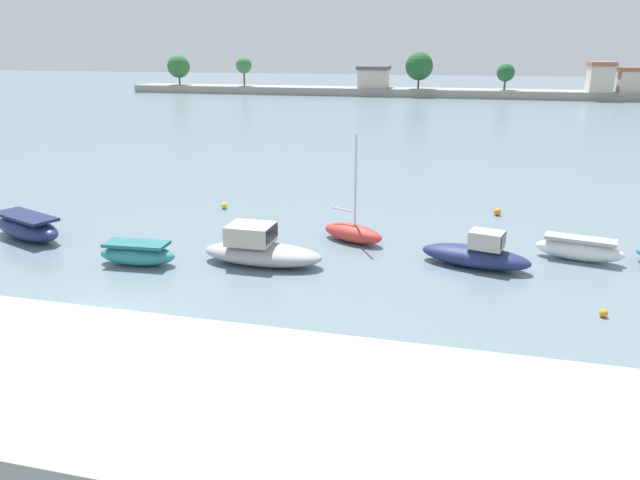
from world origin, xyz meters
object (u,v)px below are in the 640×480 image
object	(u,v)px
moored_boat_1	(27,227)
mooring_buoy_1	(497,212)
moored_boat_4	(353,232)
mooring_buoy_0	(604,313)
moored_boat_2	(137,254)
moored_boat_3	(260,250)
moored_boat_5	(477,254)
mooring_buoy_2	(224,206)
moored_boat_6	(579,249)

from	to	relation	value
moored_boat_1	mooring_buoy_1	xyz separation A→B (m)	(22.76, 10.30, -0.39)
moored_boat_4	mooring_buoy_1	bearing A→B (deg)	69.19
mooring_buoy_0	mooring_buoy_1	xyz separation A→B (m)	(-3.29, 13.12, 0.06)
moored_boat_2	moored_boat_3	world-z (taller)	moored_boat_3
moored_boat_5	mooring_buoy_0	size ratio (longest dim) A/B	16.74
moored_boat_1	moored_boat_4	distance (m)	16.14
mooring_buoy_1	moored_boat_2	bearing A→B (deg)	-141.65
mooring_buoy_2	moored_boat_5	bearing A→B (deg)	-24.13
mooring_buoy_2	moored_boat_6	bearing A→B (deg)	-13.41
moored_boat_2	mooring_buoy_2	world-z (taller)	moored_boat_2
moored_boat_2	mooring_buoy_0	world-z (taller)	moored_boat_2
moored_boat_2	moored_boat_3	distance (m)	5.38
moored_boat_2	mooring_buoy_1	world-z (taller)	moored_boat_2
moored_boat_2	mooring_buoy_2	bearing A→B (deg)	86.87
moored_boat_3	mooring_buoy_0	size ratio (longest dim) A/B	18.21
moored_boat_4	moored_boat_5	world-z (taller)	moored_boat_4
moored_boat_1	moored_boat_6	bearing A→B (deg)	29.07
mooring_buoy_2	mooring_buoy_1	bearing A→B (deg)	8.82
mooring_buoy_0	mooring_buoy_1	world-z (taller)	mooring_buoy_1
mooring_buoy_2	moored_boat_1	bearing A→B (deg)	-132.21
moored_boat_1	moored_boat_2	bearing A→B (deg)	6.39
moored_boat_1	mooring_buoy_2	world-z (taller)	moored_boat_1
moored_boat_3	moored_boat_4	world-z (taller)	moored_boat_4
moored_boat_5	moored_boat_6	size ratio (longest dim) A/B	1.29
moored_boat_6	moored_boat_3	bearing A→B (deg)	-151.87
moored_boat_5	mooring_buoy_1	xyz separation A→B (m)	(1.12, 8.91, -0.35)
moored_boat_2	moored_boat_5	bearing A→B (deg)	9.48
moored_boat_1	moored_boat_3	size ratio (longest dim) A/B	0.93
moored_boat_3	mooring_buoy_1	size ratio (longest dim) A/B	13.12
moored_boat_6	mooring_buoy_2	distance (m)	19.45
mooring_buoy_0	mooring_buoy_1	size ratio (longest dim) A/B	0.72
mooring_buoy_1	moored_boat_6	bearing A→B (deg)	-64.49
moored_boat_4	moored_boat_6	bearing A→B (deg)	24.29
moored_boat_2	moored_boat_6	size ratio (longest dim) A/B	0.91
moored_boat_6	mooring_buoy_1	xyz separation A→B (m)	(-3.31, 6.93, -0.30)
moored_boat_1	moored_boat_2	xyz separation A→B (m)	(7.24, -1.98, -0.11)
moored_boat_5	moored_boat_4	bearing A→B (deg)	173.35
moored_boat_2	mooring_buoy_2	xyz separation A→B (m)	(-0.09, 9.86, -0.30)
moored_boat_4	mooring_buoy_2	distance (m)	9.65
moored_boat_3	mooring_buoy_1	bearing A→B (deg)	47.15
moored_boat_2	moored_boat_5	xyz separation A→B (m)	(14.40, 3.36, 0.08)
moored_boat_5	mooring_buoy_0	bearing A→B (deg)	-30.32
moored_boat_6	mooring_buoy_1	bearing A→B (deg)	127.50
mooring_buoy_1	mooring_buoy_2	xyz separation A→B (m)	(-15.61, -2.42, -0.02)
moored_boat_4	moored_boat_1	bearing A→B (deg)	-142.25
mooring_buoy_1	moored_boat_4	bearing A→B (deg)	-135.96
moored_boat_5	mooring_buoy_1	size ratio (longest dim) A/B	12.06
moored_boat_1	mooring_buoy_0	world-z (taller)	moored_boat_1
moored_boat_6	moored_boat_2	bearing A→B (deg)	-152.16
moored_boat_3	moored_boat_2	bearing A→B (deg)	-164.28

